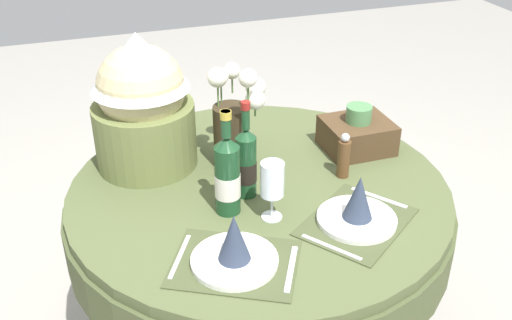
{
  "coord_description": "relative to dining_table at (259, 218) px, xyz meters",
  "views": [
    {
      "loc": [
        -0.55,
        -1.58,
        1.79
      ],
      "look_at": [
        0.0,
        0.03,
        0.81
      ],
      "focal_mm": 42.1,
      "sensor_mm": 36.0,
      "label": 1
    }
  ],
  "objects": [
    {
      "name": "place_setting_left",
      "position": [
        -0.19,
        -0.36,
        0.18
      ],
      "size": [
        0.42,
        0.39,
        0.16
      ],
      "color": "#41492B",
      "rests_on": "dining_table"
    },
    {
      "name": "wine_glass_left",
      "position": [
        -0.02,
        -0.18,
        0.26
      ],
      "size": [
        0.07,
        0.07,
        0.19
      ],
      "color": "silver",
      "rests_on": "dining_table"
    },
    {
      "name": "pepper_mill",
      "position": [
        0.29,
        -0.03,
        0.2
      ],
      "size": [
        0.04,
        0.04,
        0.16
      ],
      "color": "brown",
      "rests_on": "dining_table"
    },
    {
      "name": "place_setting_right",
      "position": [
        0.21,
        -0.29,
        0.18
      ],
      "size": [
        0.43,
        0.41,
        0.16
      ],
      "color": "#41492B",
      "rests_on": "dining_table"
    },
    {
      "name": "gift_tub_back_left",
      "position": [
        -0.32,
        0.27,
        0.38
      ],
      "size": [
        0.34,
        0.34,
        0.47
      ],
      "color": "olive",
      "rests_on": "dining_table"
    },
    {
      "name": "woven_basket_side_right",
      "position": [
        0.42,
        0.12,
        0.19
      ],
      "size": [
        0.24,
        0.2,
        0.17
      ],
      "color": "#47331E",
      "rests_on": "dining_table"
    },
    {
      "name": "wine_bottle_centre",
      "position": [
        -0.14,
        -0.11,
        0.26
      ],
      "size": [
        0.08,
        0.08,
        0.34
      ],
      "color": "#194223",
      "rests_on": "dining_table"
    },
    {
      "name": "flower_vase",
      "position": [
        -0.04,
        0.15,
        0.3
      ],
      "size": [
        0.18,
        0.28,
        0.4
      ],
      "color": "#332819",
      "rests_on": "dining_table"
    },
    {
      "name": "wine_bottle_left",
      "position": [
        -0.06,
        -0.04,
        0.25
      ],
      "size": [
        0.07,
        0.07,
        0.33
      ],
      "color": "#194223",
      "rests_on": "dining_table"
    },
    {
      "name": "dining_table",
      "position": [
        0.0,
        0.0,
        0.0
      ],
      "size": [
        1.28,
        1.28,
        0.73
      ],
      "color": "#4C5633",
      "rests_on": "ground"
    }
  ]
}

